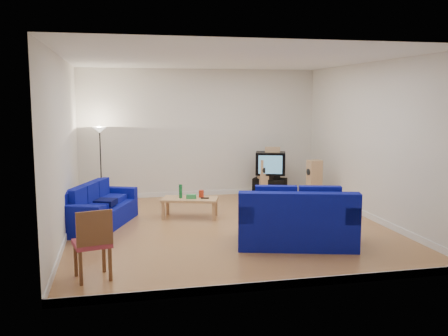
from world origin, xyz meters
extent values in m
cube|color=brown|center=(0.00, 0.00, 0.00)|extent=(6.00, 6.50, 0.01)
cube|color=white|center=(0.00, 0.00, 3.20)|extent=(6.00, 6.50, 0.01)
cube|color=white|center=(0.00, 3.25, 1.60)|extent=(6.00, 0.01, 3.20)
cube|color=white|center=(0.00, -3.25, 1.60)|extent=(6.00, 0.01, 3.20)
cube|color=white|center=(-3.00, 0.00, 1.60)|extent=(0.01, 6.50, 3.20)
cube|color=white|center=(3.00, 0.00, 1.60)|extent=(0.01, 6.50, 3.20)
cube|color=white|center=(0.00, 3.24, 0.06)|extent=(6.00, 0.02, 0.12)
cube|color=white|center=(0.00, -3.24, 0.06)|extent=(6.00, 0.02, 0.12)
cube|color=white|center=(-2.99, 0.00, 0.06)|extent=(0.02, 6.50, 0.12)
cube|color=white|center=(2.99, 0.00, 0.06)|extent=(0.02, 6.50, 0.12)
cube|color=navy|center=(-2.45, 0.60, 0.19)|extent=(1.56, 2.21, 0.39)
cube|color=navy|center=(-2.76, 0.72, 0.59)|extent=(0.93, 1.96, 0.40)
cube|color=navy|center=(-2.11, 1.44, 0.50)|extent=(0.89, 0.51, 0.22)
cube|color=navy|center=(-2.78, -0.25, 0.50)|extent=(0.89, 0.51, 0.22)
cube|color=#060938|center=(-2.32, 0.54, 0.48)|extent=(0.48, 0.48, 0.11)
cube|color=navy|center=(0.88, -1.36, 0.24)|extent=(2.17, 1.57, 0.48)
cube|color=navy|center=(0.77, -1.77, 0.73)|extent=(1.95, 0.76, 0.49)
cube|color=navy|center=(0.06, -1.14, 0.62)|extent=(0.53, 1.12, 0.28)
cube|color=navy|center=(1.70, -1.59, 0.62)|extent=(0.53, 1.12, 0.28)
cube|color=#060938|center=(0.92, -1.20, 0.60)|extent=(0.56, 0.56, 0.14)
cube|color=tan|center=(-0.61, 0.92, 0.39)|extent=(1.26, 0.88, 0.05)
cube|color=tan|center=(-1.18, 0.85, 0.18)|extent=(0.08, 0.08, 0.36)
cube|color=tan|center=(-1.04, 1.30, 0.18)|extent=(0.08, 0.08, 0.36)
cube|color=tan|center=(-0.19, 0.54, 0.18)|extent=(0.08, 0.08, 0.36)
cube|color=tan|center=(-0.05, 0.98, 0.18)|extent=(0.08, 0.08, 0.36)
cylinder|color=#197233|center=(-0.80, 0.94, 0.56)|extent=(0.07, 0.07, 0.29)
cube|color=green|center=(-0.59, 0.86, 0.46)|extent=(0.22, 0.15, 0.08)
cylinder|color=red|center=(-0.37, 0.95, 0.49)|extent=(0.14, 0.14, 0.15)
cube|color=black|center=(-0.32, 0.80, 0.43)|extent=(0.18, 0.08, 0.02)
cube|color=black|center=(1.65, 2.60, 0.24)|extent=(0.91, 0.79, 0.49)
cube|color=black|center=(1.64, 2.59, 0.54)|extent=(0.52, 0.53, 0.10)
cube|color=black|center=(1.67, 2.62, 0.86)|extent=(0.85, 0.73, 0.56)
cube|color=teal|center=(1.59, 2.36, 0.86)|extent=(0.56, 0.20, 0.45)
cube|color=tan|center=(1.71, 2.59, 1.21)|extent=(0.40, 0.26, 0.13)
cube|color=tan|center=(1.47, 2.55, 0.49)|extent=(0.23, 0.29, 0.98)
cylinder|color=black|center=(1.47, 2.40, 0.72)|extent=(0.14, 0.02, 0.14)
cube|color=tan|center=(2.45, 1.67, 0.52)|extent=(0.34, 0.28, 1.04)
cylinder|color=black|center=(2.29, 1.64, 0.77)|extent=(0.04, 0.15, 0.15)
cylinder|color=black|center=(-2.45, 2.70, 0.01)|extent=(0.23, 0.23, 0.03)
cylinder|color=black|center=(-2.45, 2.70, 0.87)|extent=(0.03, 0.03, 1.70)
cone|color=white|center=(-2.45, 2.70, 1.75)|extent=(0.31, 0.31, 0.14)
cube|color=brown|center=(-2.59, -2.56, 0.24)|extent=(0.05, 0.05, 0.48)
cube|color=brown|center=(-2.69, -2.18, 0.24)|extent=(0.05, 0.05, 0.48)
cube|color=brown|center=(-2.21, -2.47, 0.24)|extent=(0.05, 0.05, 0.48)
cube|color=brown|center=(-2.31, -2.09, 0.24)|extent=(0.05, 0.05, 0.48)
cube|color=#9E3343|center=(-2.45, -2.33, 0.50)|extent=(0.58, 0.58, 0.07)
cube|color=brown|center=(-2.40, -2.54, 0.76)|extent=(0.48, 0.16, 0.48)
camera|label=1|loc=(-2.09, -9.19, 2.48)|focal=40.00mm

